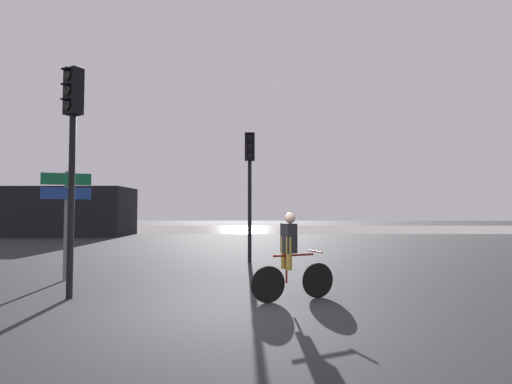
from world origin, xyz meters
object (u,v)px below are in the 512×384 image
(traffic_light_center, at_px, (250,172))
(traffic_light_near_left, at_px, (72,137))
(cyclist, at_px, (291,256))
(direction_sign_post, at_px, (66,205))
(distant_building, at_px, (65,212))

(traffic_light_center, relative_size, traffic_light_near_left, 0.95)
(traffic_light_near_left, distance_m, cyclist, 4.73)
(cyclist, bearing_deg, traffic_light_center, 164.98)
(traffic_light_near_left, distance_m, direction_sign_post, 2.51)
(distant_building, bearing_deg, traffic_light_near_left, -63.50)
(direction_sign_post, relative_size, cyclist, 1.60)
(distant_building, xyz_separation_m, cyclist, (13.61, -19.05, -0.78))
(distant_building, distance_m, traffic_light_center, 18.72)
(traffic_light_near_left, bearing_deg, direction_sign_post, -31.69)
(direction_sign_post, bearing_deg, cyclist, 138.53)
(traffic_light_center, relative_size, direction_sign_post, 1.60)
(traffic_light_near_left, bearing_deg, traffic_light_center, -91.91)
(traffic_light_center, xyz_separation_m, traffic_light_near_left, (-3.26, -5.25, 0.15))
(distant_building, relative_size, direction_sign_post, 3.25)
(traffic_light_center, height_order, direction_sign_post, traffic_light_center)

